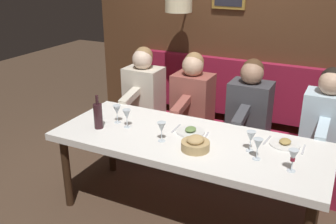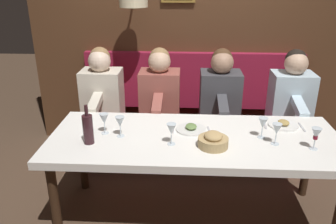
# 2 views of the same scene
# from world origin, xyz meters

# --- Properties ---
(ground_plane) EXTENTS (12.00, 12.00, 0.00)m
(ground_plane) POSITION_xyz_m (0.00, 0.00, 0.00)
(ground_plane) COLOR #4C3828
(dining_table) EXTENTS (0.90, 2.25, 0.74)m
(dining_table) POSITION_xyz_m (0.00, 0.00, 0.67)
(dining_table) COLOR white
(dining_table) RESTS_ON ground_plane
(banquette_bench) EXTENTS (0.52, 2.45, 0.45)m
(banquette_bench) POSITION_xyz_m (0.89, 0.00, 0.23)
(banquette_bench) COLOR maroon
(banquette_bench) RESTS_ON ground_plane
(back_wall_panel) EXTENTS (0.59, 3.65, 2.90)m
(back_wall_panel) POSITION_xyz_m (1.46, 0.01, 1.37)
(back_wall_panel) COLOR #51331E
(back_wall_panel) RESTS_ON ground_plane
(diner_nearest) EXTENTS (0.60, 0.40, 0.79)m
(diner_nearest) POSITION_xyz_m (0.88, -0.97, 0.82)
(diner_nearest) COLOR silver
(diner_nearest) RESTS_ON banquette_bench
(diner_near) EXTENTS (0.60, 0.40, 0.79)m
(diner_near) POSITION_xyz_m (0.88, -0.27, 0.82)
(diner_near) COLOR #3D3D42
(diner_near) RESTS_ON banquette_bench
(diner_middle) EXTENTS (0.60, 0.40, 0.79)m
(diner_middle) POSITION_xyz_m (0.88, 0.34, 0.82)
(diner_middle) COLOR #934C42
(diner_middle) RESTS_ON banquette_bench
(diner_far) EXTENTS (0.60, 0.40, 0.79)m
(diner_far) POSITION_xyz_m (0.88, 0.93, 0.82)
(diner_far) COLOR beige
(diner_far) RESTS_ON banquette_bench
(place_setting_0) EXTENTS (0.24, 0.31, 0.05)m
(place_setting_0) POSITION_xyz_m (0.23, -0.73, 0.75)
(place_setting_0) COLOR white
(place_setting_0) RESTS_ON dining_table
(place_setting_1) EXTENTS (0.24, 0.32, 0.05)m
(place_setting_1) POSITION_xyz_m (0.12, 0.03, 0.75)
(place_setting_1) COLOR silver
(place_setting_1) RESTS_ON dining_table
(wine_glass_0) EXTENTS (0.07, 0.07, 0.16)m
(wine_glass_0) POSITION_xyz_m (-0.13, 0.18, 0.86)
(wine_glass_0) COLOR silver
(wine_glass_0) RESTS_ON dining_table
(wine_glass_1) EXTENTS (0.07, 0.07, 0.16)m
(wine_glass_1) POSITION_xyz_m (-0.09, -0.59, 0.86)
(wine_glass_1) COLOR silver
(wine_glass_1) RESTS_ON dining_table
(wine_glass_2) EXTENTS (0.07, 0.07, 0.16)m
(wine_glass_2) POSITION_xyz_m (-0.02, 0.57, 0.86)
(wine_glass_2) COLOR silver
(wine_glass_2) RESTS_ON dining_table
(wine_glass_3) EXTENTS (0.07, 0.07, 0.16)m
(wine_glass_3) POSITION_xyz_m (-0.15, -0.84, 0.86)
(wine_glass_3) COLOR silver
(wine_glass_3) RESTS_ON dining_table
(wine_glass_4) EXTENTS (0.07, 0.07, 0.16)m
(wine_glass_4) POSITION_xyz_m (0.01, -0.51, 0.86)
(wine_glass_4) COLOR silver
(wine_glass_4) RESTS_ON dining_table
(wine_glass_5) EXTENTS (0.07, 0.07, 0.16)m
(wine_glass_5) POSITION_xyz_m (0.02, 0.71, 0.86)
(wine_glass_5) COLOR silver
(wine_glass_5) RESTS_ON dining_table
(wine_bottle) EXTENTS (0.08, 0.08, 0.30)m
(wine_bottle) POSITION_xyz_m (-0.15, 0.78, 0.86)
(wine_bottle) COLOR #33191E
(wine_bottle) RESTS_ON dining_table
(bread_bowl) EXTENTS (0.22, 0.22, 0.12)m
(bread_bowl) POSITION_xyz_m (-0.16, -0.13, 0.79)
(bread_bowl) COLOR tan
(bread_bowl) RESTS_ON dining_table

